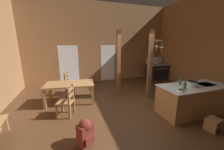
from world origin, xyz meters
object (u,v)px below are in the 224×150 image
(stove_range, at_px, (157,71))
(dining_table, at_px, (70,86))
(kitchen_island, at_px, (192,99))
(stockpot_on_counter, at_px, (192,84))
(ladderback_chair_near_window, at_px, (67,102))
(backpack, at_px, (85,131))
(bottle_short_on_counter, at_px, (180,81))
(step_stool, at_px, (213,123))
(bottle_tall_on_counter, at_px, (185,86))
(ladderback_chair_by_post, at_px, (70,83))
(mixing_bowl_on_counter, at_px, (181,91))

(stove_range, distance_m, dining_table, 5.43)
(kitchen_island, distance_m, stockpot_on_counter, 0.56)
(ladderback_chair_near_window, height_order, backpack, ladderback_chair_near_window)
(backpack, xyz_separation_m, bottle_short_on_counter, (3.01, 0.52, 0.71))
(ladderback_chair_near_window, xyz_separation_m, bottle_short_on_counter, (3.38, -0.84, 0.57))
(step_stool, bearing_deg, bottle_tall_on_counter, 112.77)
(stockpot_on_counter, bearing_deg, dining_table, 149.45)
(dining_table, height_order, backpack, dining_table)
(bottle_short_on_counter, bearing_deg, backpack, -170.14)
(ladderback_chair_near_window, relative_size, stockpot_on_counter, 2.66)
(backpack, bearing_deg, dining_table, 96.02)
(step_stool, distance_m, dining_table, 4.43)
(dining_table, distance_m, stockpot_on_counter, 4.03)
(ladderback_chair_by_post, bearing_deg, bottle_tall_on_counter, -45.39)
(step_stool, xyz_separation_m, ladderback_chair_by_post, (-3.37, 3.83, 0.27))
(stove_range, xyz_separation_m, bottle_tall_on_counter, (-2.05, -3.93, 0.51))
(kitchen_island, height_order, step_stool, kitchen_island)
(mixing_bowl_on_counter, bearing_deg, bottle_tall_on_counter, 27.31)
(mixing_bowl_on_counter, relative_size, bottle_tall_on_counter, 0.71)
(step_stool, distance_m, bottle_tall_on_counter, 1.12)
(kitchen_island, relative_size, dining_table, 1.21)
(stove_range, height_order, mixing_bowl_on_counter, stove_range)
(mixing_bowl_on_counter, bearing_deg, backpack, -179.13)
(ladderback_chair_by_post, bearing_deg, ladderback_chair_near_window, -93.62)
(stockpot_on_counter, distance_m, mixing_bowl_on_counter, 0.70)
(ladderback_chair_near_window, height_order, bottle_short_on_counter, bottle_short_on_counter)
(stove_range, distance_m, bottle_tall_on_counter, 4.46)
(dining_table, bearing_deg, ladderback_chair_by_post, 90.09)
(stove_range, xyz_separation_m, backpack, (-4.88, -4.11, -0.17))
(stove_range, relative_size, ladderback_chair_near_window, 1.39)
(stockpot_on_counter, bearing_deg, ladderback_chair_near_window, 162.96)
(bottle_short_on_counter, bearing_deg, step_stool, -83.88)
(bottle_tall_on_counter, bearing_deg, step_stool, -67.23)
(ladderback_chair_near_window, bearing_deg, step_stool, -28.54)
(mixing_bowl_on_counter, distance_m, bottle_tall_on_counter, 0.32)
(stockpot_on_counter, bearing_deg, bottle_short_on_counter, 128.45)
(dining_table, height_order, stockpot_on_counter, stockpot_on_counter)
(stockpot_on_counter, distance_m, bottle_short_on_counter, 0.33)
(ladderback_chair_near_window, distance_m, ladderback_chair_by_post, 1.93)
(dining_table, relative_size, ladderback_chair_near_window, 1.89)
(ladderback_chair_near_window, bearing_deg, ladderback_chair_by_post, 86.38)
(backpack, height_order, stockpot_on_counter, stockpot_on_counter)
(stockpot_on_counter, bearing_deg, kitchen_island, 18.03)
(ladderback_chair_by_post, distance_m, bottle_tall_on_counter, 4.41)
(kitchen_island, bearing_deg, backpack, -174.55)
(step_stool, xyz_separation_m, bottle_tall_on_counter, (-0.30, 0.71, 0.81))
(step_stool, relative_size, stockpot_on_counter, 1.14)
(dining_table, bearing_deg, bottle_tall_on_counter, -34.75)
(ladderback_chair_by_post, bearing_deg, stove_range, 9.01)
(kitchen_island, height_order, ladderback_chair_by_post, ladderback_chair_by_post)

